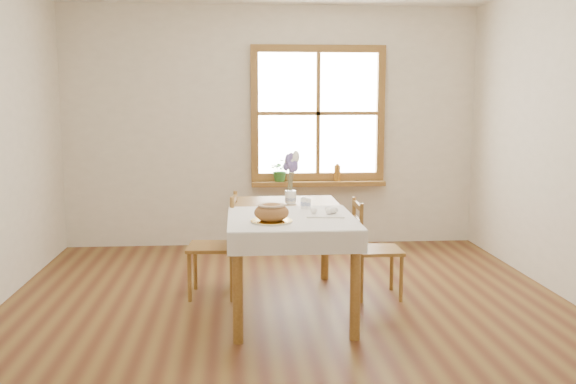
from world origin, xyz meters
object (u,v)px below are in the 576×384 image
Objects in this scene: chair_left at (213,245)px; dining_table at (288,222)px; chair_right at (378,248)px; bread_plate at (272,221)px; flower_vase at (291,198)px.

dining_table is at bearing 65.10° from chair_left.
chair_left reaches higher than chair_right.
dining_table is 0.52m from bread_plate.
flower_vase reaches higher than bread_plate.
chair_left is at bearing 150.91° from dining_table.
chair_right reaches higher than bread_plate.
flower_vase is at bearing 96.34° from chair_left.
bread_plate reaches higher than dining_table.
chair_left is 0.75m from flower_vase.
dining_table is at bearing -98.12° from flower_vase.
flower_vase is (0.64, 0.02, 0.38)m from chair_left.
flower_vase reaches higher than chair_right.
chair_right is 0.82m from flower_vase.
dining_table is 0.82m from chair_right.
dining_table is 2.00× the size of chair_right.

